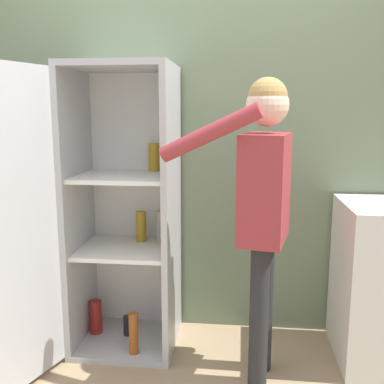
{
  "coord_description": "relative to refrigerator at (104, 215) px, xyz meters",
  "views": [
    {
      "loc": [
        0.34,
        -1.92,
        1.45
      ],
      "look_at": [
        0.05,
        0.65,
        0.98
      ],
      "focal_mm": 42.0,
      "sensor_mm": 36.0,
      "label": 1
    }
  ],
  "objects": [
    {
      "name": "refrigerator",
      "position": [
        0.0,
        0.0,
        0.0
      ],
      "size": [
        0.85,
        1.14,
        1.71
      ],
      "color": "#B7BABC",
      "rests_on": "ground_plane"
    },
    {
      "name": "person",
      "position": [
        0.91,
        -0.19,
        0.19
      ],
      "size": [
        0.68,
        0.51,
        1.61
      ],
      "color": "#262628",
      "rests_on": "ground_plane"
    },
    {
      "name": "wall_back",
      "position": [
        0.46,
        0.41,
        0.43
      ],
      "size": [
        7.0,
        0.06,
        2.55
      ],
      "color": "gray",
      "rests_on": "ground_plane"
    }
  ]
}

